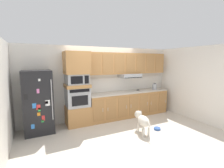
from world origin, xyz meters
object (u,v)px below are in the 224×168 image
at_px(dog_food_bowl, 157,129).
at_px(refrigerator, 38,102).
at_px(screwdriver, 138,90).
at_px(built_in_oven, 78,97).
at_px(microwave, 77,79).
at_px(electric_kettle, 154,86).
at_px(dog, 142,120).

bearing_deg(dog_food_bowl, refrigerator, 156.28).
height_order(refrigerator, screwdriver, refrigerator).
bearing_deg(built_in_oven, screwdriver, 1.05).
xyz_separation_m(refrigerator, dog_food_bowl, (3.11, -1.37, -0.85)).
bearing_deg(dog_food_bowl, built_in_oven, 144.12).
xyz_separation_m(microwave, screwdriver, (2.32, 0.04, -0.53)).
height_order(electric_kettle, dog_food_bowl, electric_kettle).
bearing_deg(microwave, built_in_oven, 179.23).
bearing_deg(electric_kettle, microwave, 179.11).
height_order(built_in_oven, electric_kettle, built_in_oven).
bearing_deg(microwave, dog_food_bowl, -35.88).
bearing_deg(refrigerator, screwdriver, 1.83).
distance_m(refrigerator, dog, 2.95).
xyz_separation_m(screwdriver, dog, (-0.87, -1.46, -0.55)).
relative_size(built_in_oven, electric_kettle, 2.92).
relative_size(built_in_oven, dog_food_bowl, 3.50).
relative_size(built_in_oven, screwdriver, 4.33).
relative_size(refrigerator, built_in_oven, 2.51).
bearing_deg(microwave, screwdriver, 1.05).
xyz_separation_m(built_in_oven, electric_kettle, (3.04, -0.05, 0.13)).
xyz_separation_m(dog, dog_food_bowl, (0.54, -0.02, -0.35)).
height_order(microwave, electric_kettle, microwave).
height_order(screwdriver, dog_food_bowl, screwdriver).
relative_size(refrigerator, electric_kettle, 7.33).
bearing_deg(dog, microwave, 55.95).
bearing_deg(electric_kettle, screwdriver, 172.87).
bearing_deg(dog_food_bowl, dog, 177.82).
height_order(refrigerator, built_in_oven, refrigerator).
bearing_deg(electric_kettle, refrigerator, -179.72).
height_order(built_in_oven, microwave, microwave).
height_order(built_in_oven, screwdriver, built_in_oven).
relative_size(microwave, screwdriver, 3.98).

